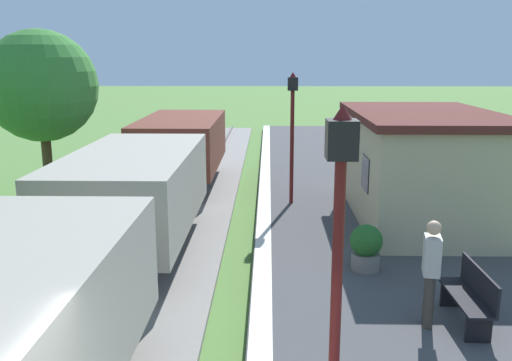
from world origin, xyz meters
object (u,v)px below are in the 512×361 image
at_px(freight_train, 134,196).
at_px(lamp_post_near, 339,227).
at_px(lamp_post_far, 292,114).
at_px(tree_field_left, 41,86).
at_px(bench_down_platform, 359,163).
at_px(person_waiting, 431,269).
at_px(station_hut, 421,166).
at_px(bench_near_hut, 470,295).
at_px(potted_planter, 366,247).

height_order(freight_train, lamp_post_near, lamp_post_near).
bearing_deg(freight_train, lamp_post_far, 46.69).
bearing_deg(lamp_post_far, tree_field_left, 177.43).
distance_m(bench_down_platform, lamp_post_far, 4.92).
bearing_deg(person_waiting, station_hut, -92.91).
xyz_separation_m(bench_near_hut, lamp_post_far, (-2.51, 7.22, 2.08)).
bearing_deg(freight_train, tree_field_left, 130.78).
distance_m(station_hut, bench_down_platform, 5.32).
relative_size(bench_down_platform, lamp_post_near, 0.41).
bearing_deg(tree_field_left, potted_planter, -32.51).
distance_m(freight_train, person_waiting, 6.46).
distance_m(lamp_post_near, lamp_post_far, 10.29).
height_order(bench_down_platform, lamp_post_near, lamp_post_near).
height_order(freight_train, tree_field_left, tree_field_left).
xyz_separation_m(potted_planter, tree_field_left, (-8.37, 5.33, 2.81)).
relative_size(person_waiting, tree_field_left, 0.33).
height_order(bench_down_platform, lamp_post_far, lamp_post_far).
xyz_separation_m(bench_down_platform, tree_field_left, (-9.62, -3.37, 2.81)).
bearing_deg(bench_near_hut, potted_planter, 119.48).
bearing_deg(tree_field_left, person_waiting, -40.49).
relative_size(bench_near_hut, lamp_post_near, 0.41).
height_order(bench_down_platform, person_waiting, person_waiting).
bearing_deg(person_waiting, tree_field_left, -29.90).
distance_m(bench_near_hut, bench_down_platform, 10.91).
bearing_deg(tree_field_left, freight_train, -49.22).
bearing_deg(potted_planter, lamp_post_near, -103.44).
height_order(freight_train, bench_near_hut, freight_train).
relative_size(station_hut, bench_near_hut, 3.87).
xyz_separation_m(person_waiting, tree_field_left, (-8.94, 7.64, 2.35)).
xyz_separation_m(bench_near_hut, bench_down_platform, (0.00, 10.91, 0.00)).
distance_m(bench_down_platform, potted_planter, 8.79).
distance_m(bench_near_hut, lamp_post_far, 7.92).
distance_m(freight_train, tree_field_left, 5.83).
bearing_deg(lamp_post_near, freight_train, 118.73).
xyz_separation_m(freight_train, person_waiting, (5.40, -3.53, -0.21)).
bearing_deg(lamp_post_near, tree_field_left, 123.81).
height_order(person_waiting, tree_field_left, tree_field_left).
distance_m(freight_train, lamp_post_near, 7.55).
bearing_deg(person_waiting, bench_down_platform, -82.91).
xyz_separation_m(freight_train, lamp_post_near, (3.57, -6.51, 1.41)).
bearing_deg(person_waiting, freight_train, -22.57).
bearing_deg(potted_planter, bench_near_hut, -60.52).
bearing_deg(station_hut, person_waiting, -103.50).
height_order(potted_planter, lamp_post_near, lamp_post_near).
relative_size(freight_train, bench_down_platform, 12.93).
height_order(bench_down_platform, tree_field_left, tree_field_left).
bearing_deg(person_waiting, lamp_post_far, -65.33).
relative_size(station_hut, tree_field_left, 1.13).
relative_size(bench_near_hut, tree_field_left, 0.29).
relative_size(bench_down_platform, lamp_post_far, 0.41).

